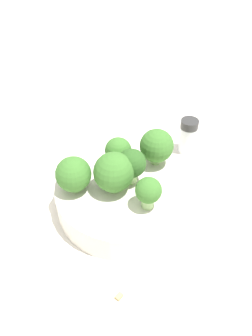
{
  "coord_description": "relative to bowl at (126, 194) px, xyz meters",
  "views": [
    {
      "loc": [
        -0.29,
        0.19,
        0.38
      ],
      "look_at": [
        0.0,
        0.0,
        0.07
      ],
      "focal_mm": 35.0,
      "sensor_mm": 36.0,
      "label": 1
    }
  ],
  "objects": [
    {
      "name": "broccoli_floret_5",
      "position": [
        0.03,
        -0.01,
        0.06
      ],
      "size": [
        0.04,
        0.04,
        0.06
      ],
      "color": "#7A9E5B",
      "rests_on": "bowl"
    },
    {
      "name": "broccoli_floret_2",
      "position": [
        -0.05,
        0.0,
        0.05
      ],
      "size": [
        0.04,
        0.04,
        0.05
      ],
      "color": "#8EB770",
      "rests_on": "bowl"
    },
    {
      "name": "broccoli_floret_4",
      "position": [
        0.03,
        0.07,
        0.05
      ],
      "size": [
        0.05,
        0.05,
        0.05
      ],
      "color": "#84AD66",
      "rests_on": "bowl"
    },
    {
      "name": "bowl",
      "position": [
        0.0,
        0.0,
        0.0
      ],
      "size": [
        0.21,
        0.21,
        0.04
      ],
      "primitive_type": "cylinder",
      "color": "silver",
      "rests_on": "ground_plane"
    },
    {
      "name": "pepper_shaker",
      "position": [
        0.05,
        -0.17,
        0.01
      ],
      "size": [
        0.03,
        0.03,
        0.07
      ],
      "color": "silver",
      "rests_on": "ground_plane"
    },
    {
      "name": "ground_plane",
      "position": [
        0.0,
        0.0,
        -0.02
      ],
      "size": [
        3.0,
        3.0,
        0.0
      ],
      "primitive_type": "plane",
      "color": "silver"
    },
    {
      "name": "almond_crumb_1",
      "position": [
        0.11,
        0.06,
        -0.02
      ],
      "size": [
        0.01,
        0.01,
        0.01
      ],
      "primitive_type": "cube",
      "rotation": [
        0.0,
        0.0,
        5.06
      ],
      "color": "olive",
      "rests_on": "ground_plane"
    },
    {
      "name": "broccoli_floret_0",
      "position": [
        0.01,
        -0.07,
        0.06
      ],
      "size": [
        0.05,
        0.05,
        0.06
      ],
      "color": "#84AD66",
      "rests_on": "bowl"
    },
    {
      "name": "broccoli_floret_1",
      "position": [
        -0.0,
        0.02,
        0.05
      ],
      "size": [
        0.06,
        0.06,
        0.06
      ],
      "color": "#84AD66",
      "rests_on": "bowl"
    },
    {
      "name": "broccoli_floret_3",
      "position": [
        -0.0,
        -0.01,
        0.06
      ],
      "size": [
        0.04,
        0.04,
        0.06
      ],
      "color": "#84AD66",
      "rests_on": "bowl"
    },
    {
      "name": "almond_crumb_0",
      "position": [
        -0.12,
        0.09,
        -0.02
      ],
      "size": [
        0.01,
        0.01,
        0.01
      ],
      "primitive_type": "cube",
      "rotation": [
        0.0,
        0.0,
        5.01
      ],
      "color": "tan",
      "rests_on": "ground_plane"
    }
  ]
}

